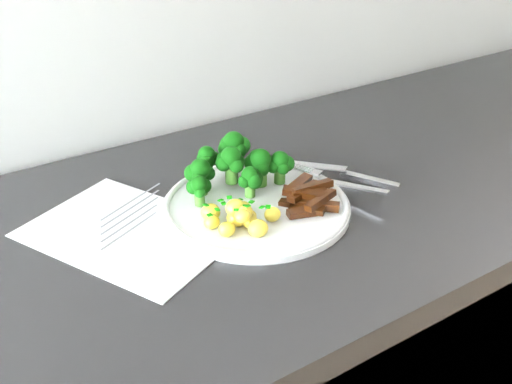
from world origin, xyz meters
TOP-DOWN VIEW (x-y plane):
  - recipe_paper at (-0.08, 1.71)m, footprint 0.29×0.33m
  - plate at (0.10, 1.66)m, footprint 0.27×0.27m
  - broccoli at (0.10, 1.72)m, footprint 0.17×0.12m
  - potatoes at (0.05, 1.63)m, footprint 0.11×0.10m
  - beef_strips at (0.16, 1.62)m, footprint 0.10×0.10m
  - fork at (0.23, 1.64)m, footprint 0.08×0.16m
  - knife at (0.27, 1.65)m, footprint 0.13×0.17m

SIDE VIEW (x-z plane):
  - recipe_paper at x=-0.08m, z-range 0.91..0.91m
  - plate at x=0.10m, z-range 0.91..0.92m
  - knife at x=0.27m, z-range 0.91..0.93m
  - fork at x=0.23m, z-range 0.92..0.93m
  - beef_strips at x=0.16m, z-range 0.91..0.94m
  - potatoes at x=0.05m, z-range 0.91..0.95m
  - broccoli at x=0.10m, z-range 0.92..0.99m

